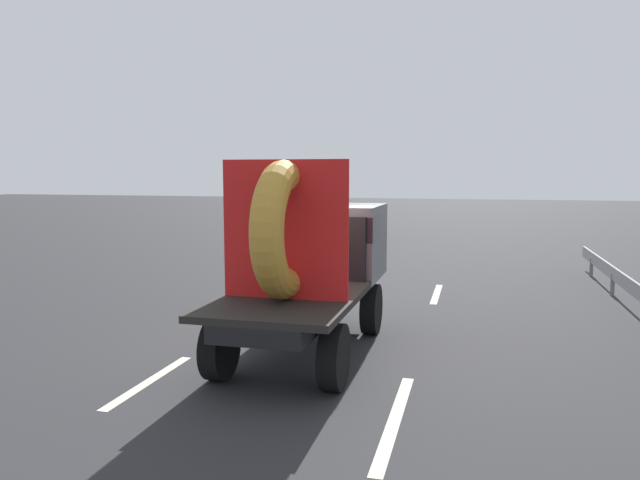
# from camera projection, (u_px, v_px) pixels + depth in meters

# --- Properties ---
(ground_plane) EXTENTS (120.00, 120.00, 0.00)m
(ground_plane) POSITION_uv_depth(u_px,v_px,m) (292.00, 347.00, 10.24)
(ground_plane) COLOR #28282B
(flatbed_truck) EXTENTS (2.02, 4.79, 3.18)m
(flatbed_truck) POSITION_uv_depth(u_px,v_px,m) (314.00, 254.00, 10.26)
(flatbed_truck) COLOR black
(flatbed_truck) RESTS_ON ground_plane
(distant_sedan) EXTENTS (1.70, 3.97, 1.29)m
(distant_sedan) POSITION_uv_depth(u_px,v_px,m) (330.00, 224.00, 26.48)
(distant_sedan) COLOR black
(distant_sedan) RESTS_ON ground_plane
(guardrail) EXTENTS (0.10, 11.20, 0.71)m
(guardrail) POSITION_uv_depth(u_px,v_px,m) (627.00, 285.00, 13.16)
(guardrail) COLOR gray
(guardrail) RESTS_ON ground_plane
(lane_dash_left_near) EXTENTS (0.16, 2.27, 0.01)m
(lane_dash_left_near) POSITION_uv_depth(u_px,v_px,m) (150.00, 381.00, 8.57)
(lane_dash_left_near) COLOR beige
(lane_dash_left_near) RESTS_ON ground_plane
(lane_dash_left_far) EXTENTS (0.16, 2.42, 0.01)m
(lane_dash_left_far) POSITION_uv_depth(u_px,v_px,m) (304.00, 283.00, 16.18)
(lane_dash_left_far) COLOR beige
(lane_dash_left_far) RESTS_ON ground_plane
(lane_dash_right_near) EXTENTS (0.16, 2.95, 0.01)m
(lane_dash_right_near) POSITION_uv_depth(u_px,v_px,m) (395.00, 419.00, 7.25)
(lane_dash_right_near) COLOR beige
(lane_dash_right_near) RESTS_ON ground_plane
(lane_dash_right_far) EXTENTS (0.16, 2.43, 0.01)m
(lane_dash_right_far) POSITION_uv_depth(u_px,v_px,m) (437.00, 294.00, 14.73)
(lane_dash_right_far) COLOR beige
(lane_dash_right_far) RESTS_ON ground_plane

